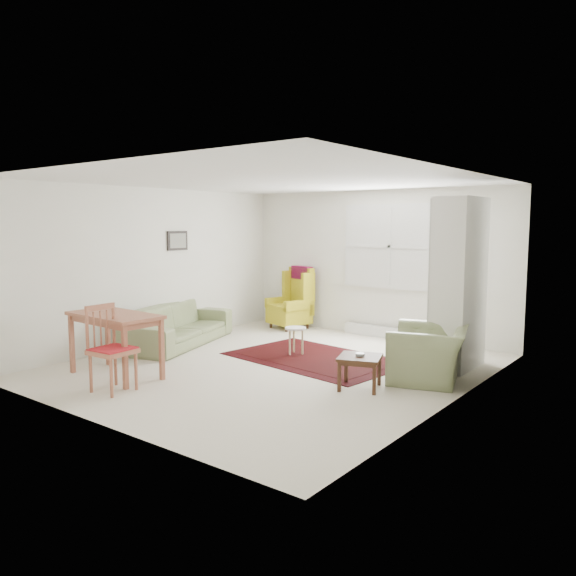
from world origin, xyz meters
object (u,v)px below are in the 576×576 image
Objects in this scene: cabinet at (459,283)px; desk at (116,345)px; sofa at (179,317)px; armchair at (429,348)px; coffee_table at (360,372)px; desk_chair at (113,349)px; wingback_chair at (289,298)px; stool at (295,341)px.

cabinet is 4.56m from desk.
sofa is 2.13× the size of armchair.
desk_chair reaches higher than coffee_table.
desk is (0.80, -1.76, -0.04)m from sofa.
cabinet reaches higher than wingback_chair.
coffee_table is 3.09m from desk.
desk reaches higher than stool.
sofa is at bearing 114.37° from desk.
armchair is at bearing -10.71° from wingback_chair.
cabinet is (3.52, -0.87, 0.57)m from wingback_chair.
sofa is 3.56m from coffee_table.
cabinet reaches higher than armchair.
coffee_table is at bearing -24.94° from wingback_chair.
desk is (-3.28, -3.08, -0.74)m from cabinet.
wingback_chair is 2.37× the size of coffee_table.
desk_chair is at bearing -101.86° from stool.
wingback_chair is at bearing 166.03° from cabinet.
desk_chair is at bearing -128.33° from cabinet.
sofa is 2.18× the size of desk_chair.
sofa is 4.53× the size of coffee_table.
cabinet reaches higher than coffee_table.
coffee_table is at bearing -113.77° from sofa.
coffee_table is 1.16× the size of stool.
wingback_chair is at bearing 93.60° from desk.
desk is at bearing -72.10° from armchair.
sofa is at bearing -88.79° from wingback_chair.
coffee_table is (-0.49, -0.83, -0.20)m from armchair.
coffee_table is at bearing -29.26° from stool.
desk_chair reaches higher than stool.
coffee_table is (3.53, -0.34, -0.24)m from sofa.
stool is at bearing -91.51° from sofa.
coffee_table is at bearing 27.46° from desk.
coffee_table is at bearing -54.69° from desk_chair.
stool is at bearing 64.70° from desk.
wingback_chair is at bearing -32.37° from sofa.
desk is at bearing -173.88° from sofa.
cabinet is 1.79× the size of desk.
stool is (1.90, 0.57, -0.23)m from sofa.
wingback_chair is at bearing -133.04° from armchair.
coffee_table is at bearing -47.67° from armchair.
sofa is 4.34m from cabinet.
desk is (-3.23, -2.25, 0.00)m from armchair.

